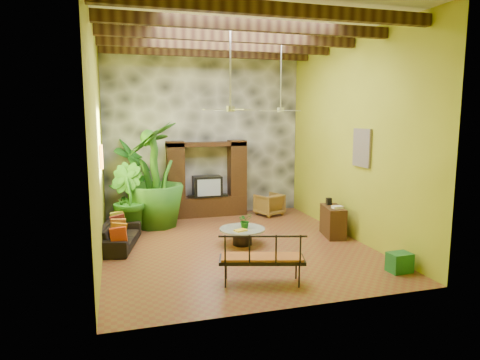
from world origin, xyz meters
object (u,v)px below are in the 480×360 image
object	(u,v)px
ceiling_fan_front	(230,99)
sofa	(119,235)
iron_bench	(263,256)
entertainment_center	(207,185)
tall_plant_a	(133,180)
side_console	(333,221)
green_bin	(399,262)
wicker_armchair	(269,204)
coffee_table	(242,234)
tall_plant_c	(155,175)
tall_plant_b	(127,198)
ceiling_fan_back	(281,102)

from	to	relation	value
ceiling_fan_front	sofa	distance (m)	4.10
ceiling_fan_front	iron_bench	distance (m)	3.53
entertainment_center	sofa	distance (m)	3.71
tall_plant_a	side_console	bearing A→B (deg)	-32.98
sofa	ceiling_fan_front	bearing A→B (deg)	-100.22
ceiling_fan_front	green_bin	size ratio (longest dim) A/B	4.22
ceiling_fan_front	wicker_armchair	size ratio (longest dim) A/B	2.52
iron_bench	side_console	world-z (taller)	iron_bench
coffee_table	entertainment_center	bearing A→B (deg)	93.33
entertainment_center	tall_plant_c	world-z (taller)	tall_plant_c
ceiling_fan_front	tall_plant_c	bearing A→B (deg)	118.03
wicker_armchair	tall_plant_b	bearing A→B (deg)	-11.34
green_bin	wicker_armchair	bearing A→B (deg)	98.57
tall_plant_a	tall_plant_b	world-z (taller)	tall_plant_a
side_console	tall_plant_c	bearing A→B (deg)	163.71
ceiling_fan_front	tall_plant_a	world-z (taller)	ceiling_fan_front
entertainment_center	sofa	world-z (taller)	entertainment_center
iron_bench	green_bin	xyz separation A→B (m)	(2.80, -0.14, -0.34)
tall_plant_a	coffee_table	world-z (taller)	tall_plant_a
sofa	tall_plant_c	world-z (taller)	tall_plant_c
ceiling_fan_front	ceiling_fan_back	size ratio (longest dim) A/B	1.00
side_console	green_bin	xyz separation A→B (m)	(0.04, -2.64, -0.19)
sofa	tall_plant_b	xyz separation A→B (m)	(0.24, 1.19, 0.64)
ceiling_fan_back	tall_plant_c	distance (m)	3.94
sofa	tall_plant_b	world-z (taller)	tall_plant_b
tall_plant_c	side_console	xyz separation A→B (m)	(4.25, -2.26, -1.06)
entertainment_center	wicker_armchair	distance (m)	2.01
ceiling_fan_front	iron_bench	size ratio (longest dim) A/B	1.14
ceiling_fan_back	tall_plant_c	size ratio (longest dim) A/B	0.64
tall_plant_b	coffee_table	xyz separation A→B (m)	(2.60, -1.84, -0.66)
coffee_table	iron_bench	xyz separation A→B (m)	(-0.33, -2.44, 0.28)
coffee_table	tall_plant_b	bearing A→B (deg)	144.70
wicker_armchair	coffee_table	bearing A→B (deg)	35.50
ceiling_fan_front	tall_plant_b	distance (m)	4.00
side_console	iron_bench	bearing A→B (deg)	-126.10
tall_plant_b	side_console	distance (m)	5.36
iron_bench	tall_plant_a	bearing A→B (deg)	126.09
sofa	green_bin	bearing A→B (deg)	-108.84
ceiling_fan_front	side_console	distance (m)	4.15
entertainment_center	ceiling_fan_front	distance (m)	4.30
tall_plant_b	tall_plant_c	distance (m)	1.05
ceiling_fan_back	coffee_table	bearing A→B (deg)	-139.30
tall_plant_a	tall_plant_b	bearing A→B (deg)	-99.45
tall_plant_c	coffee_table	xyz separation A→B (m)	(1.82, -2.32, -1.19)
ceiling_fan_back	coffee_table	distance (m)	3.66
iron_bench	tall_plant_c	bearing A→B (deg)	123.45
entertainment_center	iron_bench	distance (m)	5.61
side_console	entertainment_center	bearing A→B (deg)	141.85
iron_bench	ceiling_fan_back	bearing A→B (deg)	80.54
coffee_table	iron_bench	distance (m)	2.48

